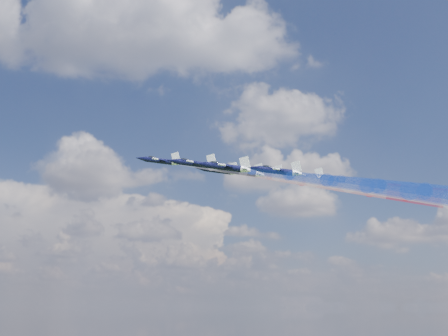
{
  "coord_description": "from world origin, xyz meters",
  "views": [
    {
      "loc": [
        -4.45,
        -116.2,
        101.73
      ],
      "look_at": [
        -0.18,
        18.41,
        135.9
      ],
      "focal_mm": 44.29,
      "sensor_mm": 36.0,
      "label": 1
    }
  ],
  "objects": [
    {
      "name": "jet_lead",
      "position": [
        -16.99,
        24.57,
        139.29
      ],
      "size": [
        16.38,
        14.63,
        7.83
      ],
      "primitive_type": null,
      "rotation": [
        0.2,
        -0.18,
        1.22
      ],
      "color": "black"
    },
    {
      "name": "trail_lead",
      "position": [
        12.8,
        14.97,
        133.14
      ],
      "size": [
        50.66,
        20.78,
        15.08
      ],
      "primitive_type": null,
      "rotation": [
        0.2,
        -0.18,
        1.22
      ],
      "color": "white"
    },
    {
      "name": "jet_inner_left",
      "position": [
        -7.78,
        11.19,
        135.13
      ],
      "size": [
        16.38,
        14.63,
        7.83
      ],
      "primitive_type": null,
      "rotation": [
        0.2,
        -0.18,
        1.22
      ],
      "color": "black"
    },
    {
      "name": "trail_inner_left",
      "position": [
        22.0,
        1.59,
        128.98
      ],
      "size": [
        50.66,
        20.78,
        15.08
      ],
      "primitive_type": null,
      "rotation": [
        0.2,
        -0.18,
        1.22
      ],
      "color": "blue"
    },
    {
      "name": "jet_inner_right",
      "position": [
        -1.47,
        30.01,
        138.14
      ],
      "size": [
        16.38,
        14.63,
        7.83
      ],
      "primitive_type": null,
      "rotation": [
        0.2,
        -0.18,
        1.22
      ],
      "color": "black"
    },
    {
      "name": "trail_inner_right",
      "position": [
        28.31,
        20.41,
        132.0
      ],
      "size": [
        50.66,
        20.78,
        15.08
      ],
      "primitive_type": null,
      "rotation": [
        0.2,
        -0.18,
        1.22
      ],
      "color": "red"
    },
    {
      "name": "jet_outer_left",
      "position": [
        -0.78,
        -2.1,
        130.93
      ],
      "size": [
        16.38,
        14.63,
        7.83
      ],
      "primitive_type": null,
      "rotation": [
        0.2,
        -0.18,
        1.22
      ],
      "color": "black"
    },
    {
      "name": "trail_outer_left",
      "position": [
        29.0,
        -11.7,
        124.78
      ],
      "size": [
        50.66,
        20.78,
        15.08
      ],
      "primitive_type": null,
      "rotation": [
        0.2,
        -0.18,
        1.22
      ],
      "color": "blue"
    },
    {
      "name": "jet_center_third",
      "position": [
        4.29,
        18.35,
        134.81
      ],
      "size": [
        16.38,
        14.63,
        7.83
      ],
      "primitive_type": null,
      "rotation": [
        0.2,
        -0.18,
        1.22
      ],
      "color": "black"
    },
    {
      "name": "trail_center_third",
      "position": [
        34.07,
        8.75,
        128.66
      ],
      "size": [
        50.66,
        20.78,
        15.08
      ],
      "primitive_type": null,
      "rotation": [
        0.2,
        -0.18,
        1.22
      ],
      "color": "white"
    },
    {
      "name": "jet_outer_right",
      "position": [
        11.23,
        33.51,
        138.4
      ],
      "size": [
        16.38,
        14.63,
        7.83
      ],
      "primitive_type": null,
      "rotation": [
        0.2,
        -0.18,
        1.22
      ],
      "color": "black"
    },
    {
      "name": "trail_outer_right",
      "position": [
        41.01,
        23.91,
        132.25
      ],
      "size": [
        50.66,
        20.78,
        15.08
      ],
      "primitive_type": null,
      "rotation": [
        0.2,
        -0.18,
        1.22
      ],
      "color": "red"
    },
    {
      "name": "jet_rear_left",
      "position": [
        11.13,
        4.06,
        131.7
      ],
      "size": [
        16.38,
        14.63,
        7.83
      ],
      "primitive_type": null,
      "rotation": [
        0.2,
        -0.18,
        1.22
      ],
      "color": "black"
    },
    {
      "name": "trail_rear_left",
      "position": [
        40.91,
        -5.54,
        125.55
      ],
      "size": [
        50.66,
        20.78,
        15.08
      ],
      "primitive_type": null,
      "rotation": [
        0.2,
        -0.18,
        1.22
      ],
      "color": "blue"
    },
    {
      "name": "jet_rear_right",
      "position": [
        20.15,
        22.5,
        134.88
      ],
      "size": [
        16.38,
        14.63,
        7.83
      ],
      "primitive_type": null,
      "rotation": [
        0.2,
        -0.18,
        1.22
      ],
      "color": "black"
    },
    {
      "name": "trail_rear_right",
      "position": [
        49.93,
        12.9,
        128.73
      ],
      "size": [
        50.66,
        20.78,
        15.08
      ],
      "primitive_type": null,
      "rotation": [
        0.2,
        -0.18,
        1.22
      ],
      "color": "red"
    }
  ]
}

